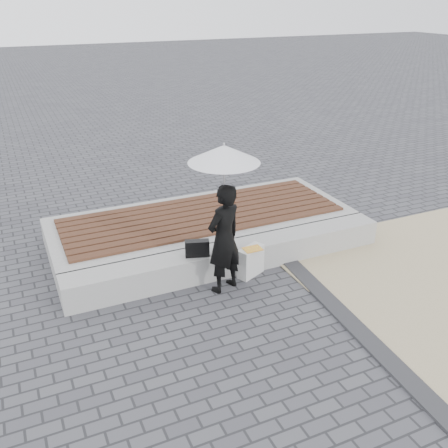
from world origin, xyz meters
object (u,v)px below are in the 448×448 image
(seating_ledge, at_px, (233,257))
(canvas_tote, at_px, (251,261))
(parasol, at_px, (224,154))
(woman, at_px, (224,239))
(handbag, at_px, (197,248))

(seating_ledge, bearing_deg, canvas_tote, -56.65)
(seating_ledge, xyz_separation_m, parasol, (-0.34, -0.44, 1.77))
(parasol, relative_size, canvas_tote, 2.63)
(woman, relative_size, canvas_tote, 3.47)
(woman, distance_m, canvas_tote, 0.78)
(woman, xyz_separation_m, canvas_tote, (0.51, 0.18, -0.55))
(parasol, height_order, canvas_tote, parasol)
(canvas_tote, bearing_deg, woman, 174.80)
(handbag, distance_m, canvas_tote, 0.84)
(woman, relative_size, parasol, 1.32)
(seating_ledge, xyz_separation_m, woman, (-0.34, -0.44, 0.58))
(seating_ledge, height_order, handbag, handbag)
(canvas_tote, bearing_deg, handbag, 142.40)
(handbag, bearing_deg, woman, -36.94)
(woman, relative_size, handbag, 4.58)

